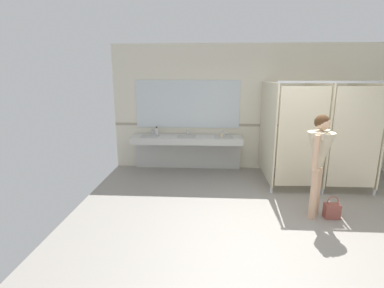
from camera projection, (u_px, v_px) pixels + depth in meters
name	position (u px, v px, depth m)	size (l,w,h in m)	color
ground_plane	(290.00, 227.00, 4.39)	(6.96, 5.97, 0.10)	gray
wall_back	(263.00, 108.00, 6.70)	(6.96, 0.12, 2.88)	beige
wall_back_tile_band	(262.00, 125.00, 6.73)	(6.96, 0.01, 0.06)	#9E937F
vanity_counter	(187.00, 145.00, 6.71)	(2.51, 0.59, 0.94)	silver
mirror_panel	(188.00, 104.00, 6.71)	(2.41, 0.02, 1.10)	silver
bathroom_stalls	(318.00, 132.00, 5.71)	(1.96, 1.55, 2.10)	beige
person_standing	(319.00, 154.00, 4.38)	(0.55, 0.55, 1.63)	#DBAD89
handbag	(332.00, 210.00, 4.53)	(0.23, 0.14, 0.37)	#934C42
soap_dispenser	(157.00, 131.00, 6.77)	(0.07, 0.07, 0.19)	white
paper_cup	(222.00, 135.00, 6.49)	(0.07, 0.07, 0.08)	beige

